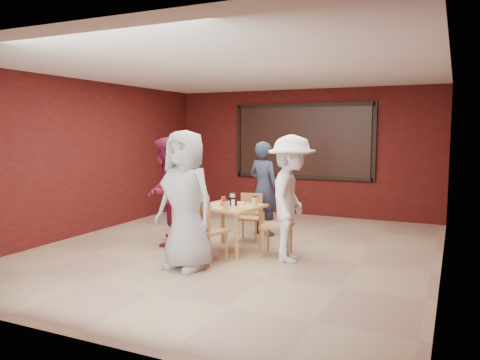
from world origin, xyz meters
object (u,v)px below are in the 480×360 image
at_px(dining_table, 229,211).
at_px(diner_back, 264,188).
at_px(chair_back, 250,214).
at_px(chair_right, 283,221).
at_px(chair_left, 184,219).
at_px(diner_front, 185,200).
at_px(diner_left, 165,191).
at_px(chair_front, 205,227).
at_px(diner_right, 291,199).

bearing_deg(dining_table, diner_back, 87.76).
xyz_separation_m(chair_back, chair_right, (0.86, -0.74, 0.07)).
xyz_separation_m(chair_left, chair_right, (1.63, 0.17, 0.06)).
xyz_separation_m(diner_front, diner_back, (0.16, 2.42, -0.10)).
xyz_separation_m(chair_left, diner_left, (-0.37, 0.03, 0.42)).
relative_size(chair_front, diner_front, 0.48).
bearing_deg(diner_right, dining_table, 73.46).
bearing_deg(chair_back, chair_front, -90.42).
height_order(dining_table, diner_right, diner_right).
xyz_separation_m(diner_back, diner_left, (-1.20, -1.36, 0.04)).
xyz_separation_m(chair_right, diner_back, (-0.80, 1.23, 0.32)).
relative_size(chair_left, chair_right, 0.89).
xyz_separation_m(dining_table, diner_right, (1.05, -0.13, 0.28)).
distance_m(chair_back, diner_front, 2.00).
relative_size(chair_front, diner_left, 0.52).
bearing_deg(diner_left, diner_right, 66.40).
distance_m(chair_left, diner_left, 0.56).
bearing_deg(diner_back, dining_table, 103.67).
distance_m(dining_table, diner_left, 1.18).
bearing_deg(diner_front, chair_right, 61.68).
distance_m(diner_front, diner_right, 1.53).
height_order(diner_front, diner_right, diner_front).
bearing_deg(diner_right, chair_back, 38.45).
distance_m(dining_table, diner_front, 1.16).
height_order(dining_table, diner_left, diner_left).
distance_m(chair_back, diner_right, 1.50).
distance_m(chair_front, chair_back, 1.58).
distance_m(chair_front, chair_left, 1.02).
distance_m(dining_table, diner_back, 1.33).
relative_size(chair_left, diner_left, 0.47).
distance_m(diner_back, diner_right, 1.76).
bearing_deg(diner_left, chair_back, 105.74).
bearing_deg(dining_table, diner_right, -7.03).
bearing_deg(dining_table, diner_left, -177.36).
bearing_deg(chair_back, dining_table, -89.80).
bearing_deg(chair_front, chair_back, 89.58).
height_order(chair_left, diner_front, diner_front).
relative_size(chair_front, diner_right, 0.50).
xyz_separation_m(chair_back, diner_front, (-0.11, -1.93, 0.49)).
distance_m(dining_table, chair_left, 0.80).
xyz_separation_m(dining_table, chair_right, (0.85, 0.08, -0.11)).
bearing_deg(dining_table, chair_back, 90.20).
bearing_deg(chair_front, diner_back, 88.18).
distance_m(chair_front, diner_left, 1.39).
bearing_deg(chair_right, chair_back, 139.11).
distance_m(dining_table, chair_back, 0.84).
relative_size(diner_back, diner_right, 0.93).
height_order(chair_right, diner_right, diner_right).
relative_size(chair_back, diner_front, 0.42).
relative_size(chair_back, chair_left, 0.97).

